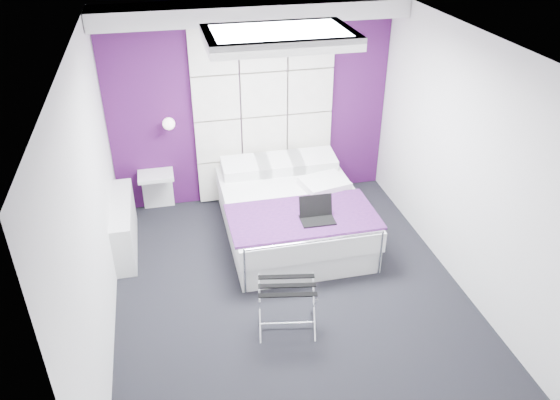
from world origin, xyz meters
name	(u,v)px	position (x,y,z in m)	size (l,w,h in m)	color
floor	(292,296)	(0.00, 0.00, 0.00)	(4.40, 4.40, 0.00)	black
ceiling	(296,48)	(0.00, 0.00, 2.60)	(4.40, 4.40, 0.00)	white
wall_back	(251,105)	(0.00, 2.20, 1.30)	(3.60, 3.60, 0.00)	white
wall_left	(92,211)	(-1.80, 0.00, 1.30)	(4.40, 4.40, 0.00)	white
wall_right	(469,168)	(1.80, 0.00, 1.30)	(4.40, 4.40, 0.00)	white
accent_wall	(251,106)	(0.00, 2.19, 1.30)	(3.58, 0.02, 2.58)	#401046
soffit	(252,11)	(0.00, 1.95, 2.50)	(3.58, 0.50, 0.20)	silver
headboard	(264,116)	(0.15, 2.14, 1.17)	(1.80, 0.08, 2.30)	silver
skylight	(279,36)	(0.00, 0.60, 2.55)	(1.36, 0.86, 0.12)	white
wall_lamp	(169,123)	(-1.05, 2.06, 1.22)	(0.15, 0.15, 0.15)	white
radiator	(124,226)	(-1.69, 1.30, 0.30)	(0.22, 1.20, 0.60)	silver
bed	(292,213)	(0.28, 1.15, 0.30)	(1.65, 1.99, 0.70)	silver
nightstand	(156,175)	(-1.28, 2.02, 0.54)	(0.44, 0.34, 0.05)	silver
luggage_rack	(287,307)	(-0.16, -0.44, 0.26)	(0.54, 0.40, 0.53)	silver
laptop	(316,214)	(0.41, 0.56, 0.62)	(0.37, 0.26, 0.26)	black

